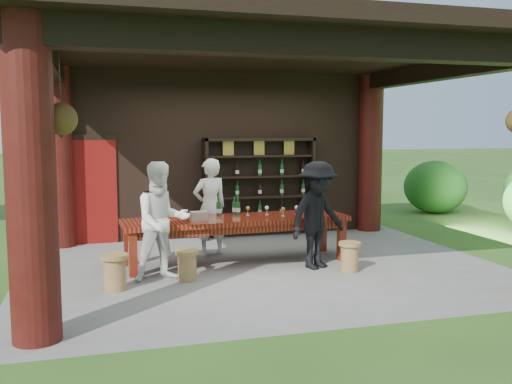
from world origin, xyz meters
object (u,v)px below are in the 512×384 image
object	(u,v)px
stool_far_left	(115,271)
guest_man	(318,215)
host	(210,207)
stool_near_left	(187,264)
guest_woman	(162,221)
tasting_table	(237,224)
wine_shelf	(260,187)
napkin_basket	(199,216)
stool_near_right	(350,256)

from	to	relation	value
stool_far_left	guest_man	bearing A→B (deg)	7.50
host	stool_near_left	bearing A→B (deg)	53.95
stool_far_left	guest_woman	bearing A→B (deg)	28.77
tasting_table	wine_shelf	bearing A→B (deg)	64.38
stool_near_left	host	xyz separation A→B (m)	(0.65, 1.56, 0.60)
guest_woman	napkin_basket	bearing A→B (deg)	30.91
wine_shelf	stool_near_left	bearing A→B (deg)	-123.47
stool_far_left	guest_man	world-z (taller)	guest_man
tasting_table	napkin_basket	world-z (taller)	napkin_basket
stool_far_left	host	xyz separation A→B (m)	(1.67, 1.78, 0.58)
tasting_table	guest_man	distance (m)	1.33
host	guest_man	size ratio (longest dim) A/B	1.00
stool_near_left	tasting_table	bearing A→B (deg)	42.33
stool_near_left	guest_man	world-z (taller)	guest_man
tasting_table	napkin_basket	size ratio (longest dim) A/B	14.20
stool_far_left	host	size ratio (longest dim) A/B	0.30
wine_shelf	guest_man	bearing A→B (deg)	-87.23
host	guest_man	xyz separation A→B (m)	(1.43, -1.37, 0.00)
stool_near_left	guest_man	distance (m)	2.18
stool_near_left	guest_man	bearing A→B (deg)	5.21
stool_far_left	stool_near_left	bearing A→B (deg)	12.09
stool_far_left	guest_man	size ratio (longest dim) A/B	0.29
host	guest_man	world-z (taller)	guest_man
stool_near_right	wine_shelf	bearing A→B (deg)	99.69
guest_woman	wine_shelf	bearing A→B (deg)	39.75
tasting_table	guest_woman	distance (m)	1.48
stool_near_right	guest_woman	xyz separation A→B (m)	(-2.81, 0.31, 0.62)
tasting_table	stool_near_left	distance (m)	1.35
wine_shelf	stool_near_left	xyz separation A→B (m)	(-1.95, -2.95, -0.77)
napkin_basket	stool_far_left	bearing A→B (deg)	-144.39
host	guest_woman	xyz separation A→B (m)	(-0.98, -1.40, 0.02)
guest_man	stool_near_right	bearing A→B (deg)	-65.95
tasting_table	stool_far_left	size ratio (longest dim) A/B	7.46
wine_shelf	host	xyz separation A→B (m)	(-1.30, -1.39, -0.17)
napkin_basket	host	bearing A→B (deg)	67.43
stool_near_left	napkin_basket	distance (m)	0.98
stool_far_left	napkin_basket	size ratio (longest dim) A/B	1.90
stool_far_left	stool_near_right	bearing A→B (deg)	1.10
stool_near_right	guest_man	world-z (taller)	guest_man
stool_near_left	guest_woman	world-z (taller)	guest_woman
guest_man	napkin_basket	bearing A→B (deg)	137.86
host	wine_shelf	bearing A→B (deg)	-146.54
stool_near_right	napkin_basket	size ratio (longest dim) A/B	1.75
tasting_table	stool_far_left	distance (m)	2.28
wine_shelf	guest_woman	distance (m)	3.61
stool_near_left	host	bearing A→B (deg)	67.38
guest_man	napkin_basket	world-z (taller)	guest_man
wine_shelf	host	world-z (taller)	wine_shelf
guest_man	tasting_table	bearing A→B (deg)	123.94
stool_near_right	guest_woman	world-z (taller)	guest_woman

